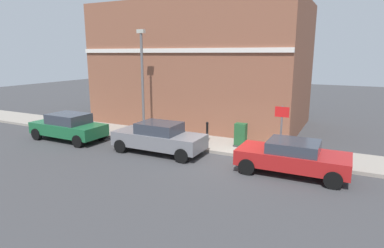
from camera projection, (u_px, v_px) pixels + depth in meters
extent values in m
plane|color=#38383A|center=(228.00, 161.00, 14.23)|extent=(80.00, 80.00, 0.00)
cube|color=gray|center=(141.00, 134.00, 18.51)|extent=(2.58, 30.00, 0.15)
cube|color=brown|center=(203.00, 66.00, 21.48)|extent=(7.57, 13.00, 7.65)
cube|color=silver|center=(174.00, 50.00, 17.94)|extent=(0.12, 13.00, 0.24)
cube|color=maroon|center=(292.00, 159.00, 12.55)|extent=(1.83, 4.20, 0.59)
cube|color=#2D333D|center=(294.00, 147.00, 12.43)|extent=(1.60, 1.90, 0.44)
cylinder|color=black|center=(247.00, 167.00, 12.53)|extent=(0.22, 0.64, 0.64)
cylinder|color=black|center=(258.00, 155.00, 14.02)|extent=(0.22, 0.64, 0.64)
cylinder|color=black|center=(333.00, 180.00, 11.20)|extent=(0.22, 0.64, 0.64)
cylinder|color=black|center=(336.00, 165.00, 12.69)|extent=(0.22, 0.64, 0.64)
cube|color=slate|center=(159.00, 140.00, 15.20)|extent=(1.66, 4.39, 0.66)
cube|color=#2D333D|center=(159.00, 128.00, 15.06)|extent=(1.46, 1.93, 0.51)
cylinder|color=black|center=(121.00, 146.00, 15.31)|extent=(0.22, 0.64, 0.64)
cylinder|color=black|center=(140.00, 139.00, 16.66)|extent=(0.22, 0.64, 0.64)
cylinder|color=black|center=(182.00, 156.00, 13.87)|extent=(0.22, 0.64, 0.64)
cylinder|color=black|center=(197.00, 147.00, 15.23)|extent=(0.22, 0.64, 0.64)
cube|color=#195933|center=(68.00, 129.00, 17.50)|extent=(1.82, 4.24, 0.62)
cube|color=#2D333D|center=(69.00, 119.00, 17.34)|extent=(1.57, 2.07, 0.54)
cylinder|color=black|center=(37.00, 134.00, 17.57)|extent=(0.23, 0.64, 0.64)
cylinder|color=black|center=(61.00, 128.00, 18.98)|extent=(0.23, 0.64, 0.64)
cylinder|color=black|center=(78.00, 141.00, 16.15)|extent=(0.23, 0.64, 0.64)
cylinder|color=black|center=(101.00, 134.00, 17.56)|extent=(0.23, 0.64, 0.64)
cube|color=#1E4C28|center=(241.00, 135.00, 15.76)|extent=(0.40, 0.55, 1.15)
cube|color=#333333|center=(240.00, 145.00, 15.88)|extent=(0.46, 0.61, 0.08)
cylinder|color=black|center=(207.00, 132.00, 16.67)|extent=(0.12, 0.12, 0.95)
sphere|color=black|center=(207.00, 123.00, 16.57)|extent=(0.14, 0.14, 0.14)
cylinder|color=black|center=(167.00, 134.00, 16.45)|extent=(0.12, 0.12, 0.95)
sphere|color=black|center=(167.00, 124.00, 16.35)|extent=(0.14, 0.14, 0.14)
cylinder|color=#59595B|center=(281.00, 133.00, 13.84)|extent=(0.08, 0.08, 2.30)
cube|color=white|center=(282.00, 112.00, 13.63)|extent=(0.03, 0.56, 0.40)
cube|color=red|center=(282.00, 112.00, 13.62)|extent=(0.01, 0.60, 0.44)
cylinder|color=#59595B|center=(143.00, 85.00, 17.79)|extent=(0.14, 0.14, 5.50)
cube|color=#A5A599|center=(141.00, 31.00, 17.17)|extent=(0.20, 0.44, 0.20)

